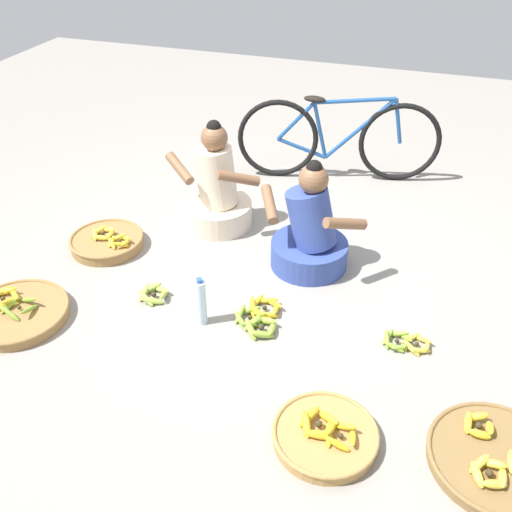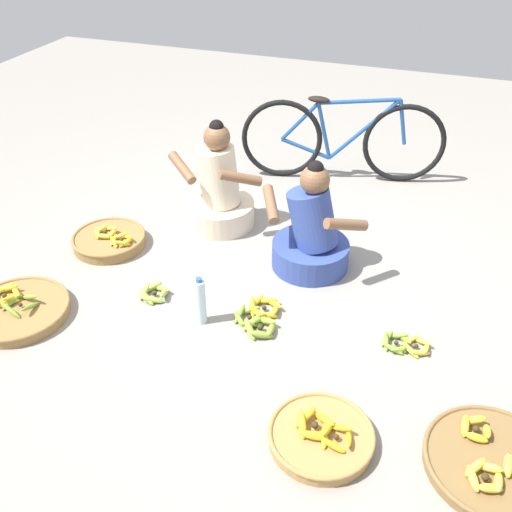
{
  "view_description": "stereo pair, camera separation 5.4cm",
  "coord_description": "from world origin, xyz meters",
  "px_view_note": "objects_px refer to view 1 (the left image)",
  "views": [
    {
      "loc": [
        0.9,
        -2.9,
        2.31
      ],
      "look_at": [
        0.0,
        -0.2,
        0.35
      ],
      "focal_mm": 40.71,
      "sensor_mm": 36.0,
      "label": 1
    },
    {
      "loc": [
        0.96,
        -2.88,
        2.31
      ],
      "look_at": [
        0.0,
        -0.2,
        0.35
      ],
      "focal_mm": 40.71,
      "sensor_mm": 36.0,
      "label": 2
    }
  ],
  "objects_px": {
    "vendor_woman_behind": "(216,193)",
    "banana_basket_mid_right": "(17,313)",
    "banana_basket_front_left": "(498,459)",
    "loose_bananas_back_center": "(406,342)",
    "banana_basket_mid_left": "(107,241)",
    "loose_bananas_front_center": "(153,294)",
    "bicycle_leaning": "(338,139)",
    "water_bottle": "(201,302)",
    "banana_basket_front_right": "(325,435)",
    "loose_bananas_back_right": "(259,317)",
    "vendor_woman_front": "(310,234)"
  },
  "relations": [
    {
      "from": "vendor_woman_front",
      "to": "loose_bananas_front_center",
      "type": "bearing_deg",
      "value": -141.66
    },
    {
      "from": "bicycle_leaning",
      "to": "loose_bananas_front_center",
      "type": "distance_m",
      "value": 2.18
    },
    {
      "from": "bicycle_leaning",
      "to": "banana_basket_mid_left",
      "type": "xyz_separation_m",
      "value": [
        -1.31,
        -1.6,
        -0.31
      ]
    },
    {
      "from": "loose_bananas_front_center",
      "to": "banana_basket_mid_right",
      "type": "bearing_deg",
      "value": -147.65
    },
    {
      "from": "banana_basket_front_right",
      "to": "loose_bananas_back_right",
      "type": "xyz_separation_m",
      "value": [
        -0.57,
        0.73,
        -0.01
      ]
    },
    {
      "from": "bicycle_leaning",
      "to": "loose_bananas_back_right",
      "type": "relative_size",
      "value": 4.02
    },
    {
      "from": "loose_bananas_back_right",
      "to": "vendor_woman_front",
      "type": "bearing_deg",
      "value": 78.43
    },
    {
      "from": "vendor_woman_front",
      "to": "bicycle_leaning",
      "type": "distance_m",
      "value": 1.36
    },
    {
      "from": "vendor_woman_behind",
      "to": "banana_basket_mid_right",
      "type": "distance_m",
      "value": 1.61
    },
    {
      "from": "loose_bananas_back_center",
      "to": "loose_bananas_front_center",
      "type": "relative_size",
      "value": 1.34
    },
    {
      "from": "banana_basket_mid_left",
      "to": "loose_bananas_front_center",
      "type": "relative_size",
      "value": 2.4
    },
    {
      "from": "vendor_woman_behind",
      "to": "banana_basket_mid_right",
      "type": "height_order",
      "value": "vendor_woman_behind"
    },
    {
      "from": "vendor_woman_front",
      "to": "loose_bananas_back_center",
      "type": "bearing_deg",
      "value": -39.58
    },
    {
      "from": "banana_basket_mid_right",
      "to": "banana_basket_mid_left",
      "type": "height_order",
      "value": "banana_basket_mid_right"
    },
    {
      "from": "bicycle_leaning",
      "to": "water_bottle",
      "type": "bearing_deg",
      "value": -99.4
    },
    {
      "from": "vendor_woman_front",
      "to": "banana_basket_front_left",
      "type": "relative_size",
      "value": 1.21
    },
    {
      "from": "banana_basket_front_left",
      "to": "loose_bananas_back_center",
      "type": "bearing_deg",
      "value": 126.15
    },
    {
      "from": "banana_basket_mid_left",
      "to": "loose_bananas_back_center",
      "type": "relative_size",
      "value": 1.8
    },
    {
      "from": "banana_basket_mid_left",
      "to": "loose_bananas_back_right",
      "type": "xyz_separation_m",
      "value": [
        1.28,
        -0.42,
        -0.02
      ]
    },
    {
      "from": "banana_basket_mid_right",
      "to": "banana_basket_mid_left",
      "type": "bearing_deg",
      "value": 82.32
    },
    {
      "from": "bicycle_leaning",
      "to": "vendor_woman_front",
      "type": "bearing_deg",
      "value": -85.62
    },
    {
      "from": "banana_basket_front_left",
      "to": "banana_basket_mid_left",
      "type": "height_order",
      "value": "banana_basket_mid_left"
    },
    {
      "from": "loose_bananas_back_right",
      "to": "bicycle_leaning",
      "type": "bearing_deg",
      "value": 89.1
    },
    {
      "from": "vendor_woman_front",
      "to": "water_bottle",
      "type": "distance_m",
      "value": 0.91
    },
    {
      "from": "bicycle_leaning",
      "to": "loose_bananas_front_center",
      "type": "relative_size",
      "value": 7.62
    },
    {
      "from": "banana_basket_front_right",
      "to": "loose_bananas_back_right",
      "type": "height_order",
      "value": "banana_basket_front_right"
    },
    {
      "from": "vendor_woman_front",
      "to": "loose_bananas_back_right",
      "type": "xyz_separation_m",
      "value": [
        -0.14,
        -0.66,
        -0.22
      ]
    },
    {
      "from": "vendor_woman_front",
      "to": "water_bottle",
      "type": "bearing_deg",
      "value": -120.3
    },
    {
      "from": "loose_bananas_back_right",
      "to": "loose_bananas_front_center",
      "type": "relative_size",
      "value": 1.9
    },
    {
      "from": "banana_basket_front_left",
      "to": "banana_basket_mid_left",
      "type": "relative_size",
      "value": 1.23
    },
    {
      "from": "banana_basket_front_left",
      "to": "vendor_woman_behind",
      "type": "bearing_deg",
      "value": 141.84
    },
    {
      "from": "banana_basket_mid_left",
      "to": "banana_basket_front_left",
      "type": "bearing_deg",
      "value": -21.24
    },
    {
      "from": "vendor_woman_front",
      "to": "loose_bananas_front_center",
      "type": "xyz_separation_m",
      "value": [
        -0.84,
        -0.67,
        -0.22
      ]
    },
    {
      "from": "vendor_woman_behind",
      "to": "bicycle_leaning",
      "type": "xyz_separation_m",
      "value": [
        0.69,
        1.05,
        0.09
      ]
    },
    {
      "from": "banana_basket_front_right",
      "to": "banana_basket_mid_left",
      "type": "bearing_deg",
      "value": 148.25
    },
    {
      "from": "vendor_woman_behind",
      "to": "water_bottle",
      "type": "relative_size",
      "value": 2.56
    },
    {
      "from": "vendor_woman_behind",
      "to": "banana_basket_front_left",
      "type": "relative_size",
      "value": 1.28
    },
    {
      "from": "vendor_woman_front",
      "to": "loose_bananas_back_right",
      "type": "height_order",
      "value": "vendor_woman_front"
    },
    {
      "from": "banana_basket_mid_right",
      "to": "banana_basket_front_left",
      "type": "relative_size",
      "value": 0.97
    },
    {
      "from": "vendor_woman_behind",
      "to": "loose_bananas_back_center",
      "type": "distance_m",
      "value": 1.79
    },
    {
      "from": "banana_basket_mid_left",
      "to": "loose_bananas_front_center",
      "type": "height_order",
      "value": "banana_basket_mid_left"
    },
    {
      "from": "bicycle_leaning",
      "to": "water_bottle",
      "type": "height_order",
      "value": "bicycle_leaning"
    },
    {
      "from": "bicycle_leaning",
      "to": "banana_basket_mid_left",
      "type": "relative_size",
      "value": 3.18
    },
    {
      "from": "banana_basket_front_right",
      "to": "bicycle_leaning",
      "type": "bearing_deg",
      "value": 101.13
    },
    {
      "from": "loose_bananas_back_center",
      "to": "loose_bananas_front_center",
      "type": "xyz_separation_m",
      "value": [
        -1.57,
        -0.06,
        0.01
      ]
    },
    {
      "from": "water_bottle",
      "to": "banana_basket_front_right",
      "type": "bearing_deg",
      "value": -34.3
    },
    {
      "from": "vendor_woman_front",
      "to": "vendor_woman_behind",
      "type": "distance_m",
      "value": 0.85
    },
    {
      "from": "water_bottle",
      "to": "vendor_woman_front",
      "type": "bearing_deg",
      "value": 59.7
    },
    {
      "from": "banana_basket_mid_left",
      "to": "banana_basket_front_right",
      "type": "xyz_separation_m",
      "value": [
        1.85,
        -1.15,
        -0.01
      ]
    },
    {
      "from": "loose_bananas_back_center",
      "to": "water_bottle",
      "type": "height_order",
      "value": "water_bottle"
    }
  ]
}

